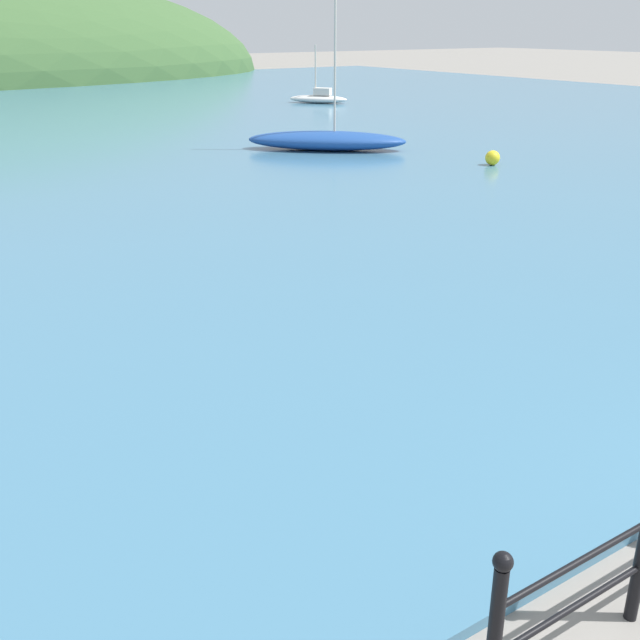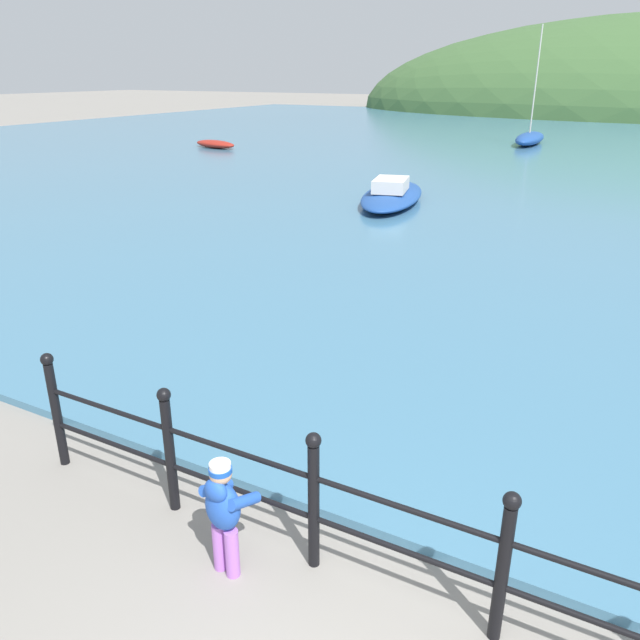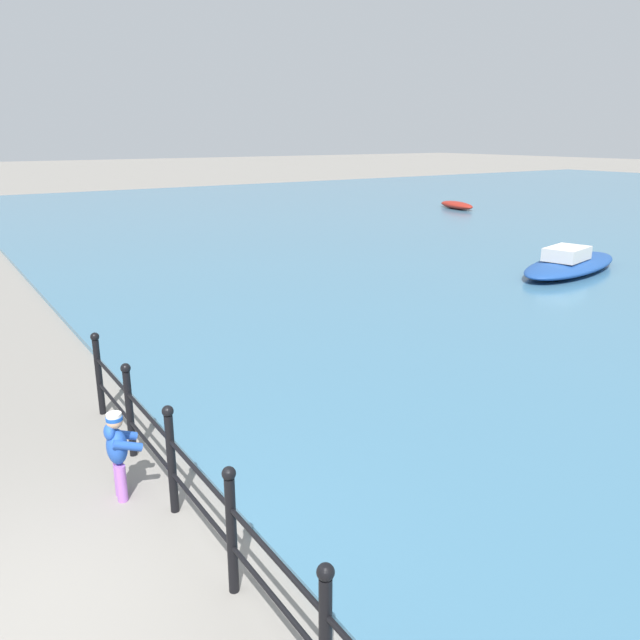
% 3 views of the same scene
% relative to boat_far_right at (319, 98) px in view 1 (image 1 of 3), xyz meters
% --- Properties ---
extents(water, '(80.00, 60.00, 0.10)m').
position_rel_boat_far_right_xyz_m(water, '(-16.00, -0.89, -0.31)').
color(water, teal).
rests_on(water, ground).
extents(boat_far_right, '(2.73, 3.01, 2.87)m').
position_rel_boat_far_right_xyz_m(boat_far_right, '(0.00, 0.00, 0.00)').
color(boat_far_right, silver).
rests_on(boat_far_right, water).
extents(boat_blue_hull, '(4.91, 4.50, 6.29)m').
position_rel_boat_far_right_xyz_m(boat_blue_hull, '(-8.43, -13.12, 0.06)').
color(boat_blue_hull, '#1E4793').
rests_on(boat_blue_hull, water).
extents(mooring_buoy, '(0.43, 0.43, 0.43)m').
position_rel_boat_far_right_xyz_m(mooring_buoy, '(-6.01, -18.15, -0.05)').
color(mooring_buoy, yellow).
rests_on(mooring_buoy, water).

